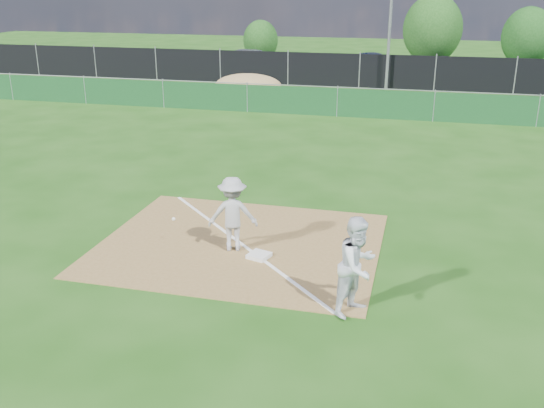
% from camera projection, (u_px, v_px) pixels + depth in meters
% --- Properties ---
extents(ground, '(90.00, 90.00, 0.00)m').
position_uv_depth(ground, '(315.00, 145.00, 21.45)').
color(ground, '#19460F').
rests_on(ground, ground).
extents(infield_dirt, '(6.00, 5.00, 0.02)m').
position_uv_depth(infield_dirt, '(240.00, 244.00, 13.26)').
color(infield_dirt, brown).
rests_on(infield_dirt, ground).
extents(foul_line, '(5.01, 5.01, 0.01)m').
position_uv_depth(foul_line, '(240.00, 243.00, 13.25)').
color(foul_line, white).
rests_on(foul_line, infield_dirt).
extents(green_fence, '(44.00, 0.05, 1.20)m').
position_uv_depth(green_fence, '(337.00, 102.00, 25.80)').
color(green_fence, '#103E1B').
rests_on(green_fence, ground).
extents(dirt_mound, '(3.38, 2.60, 1.17)m').
position_uv_depth(dirt_mound, '(248.00, 86.00, 30.15)').
color(dirt_mound, olive).
rests_on(dirt_mound, ground).
extents(black_fence, '(46.00, 0.04, 1.80)m').
position_uv_depth(black_fence, '(359.00, 71.00, 32.97)').
color(black_fence, black).
rests_on(black_fence, ground).
extents(parking_lot, '(46.00, 9.00, 0.01)m').
position_uv_depth(parking_lot, '(368.00, 75.00, 37.83)').
color(parking_lot, black).
rests_on(parking_lot, ground).
extents(light_pole, '(0.16, 0.16, 8.00)m').
position_uv_depth(light_pole, '(391.00, 12.00, 31.29)').
color(light_pole, slate).
rests_on(light_pole, ground).
extents(first_base, '(0.51, 0.51, 0.09)m').
position_uv_depth(first_base, '(259.00, 255.00, 12.55)').
color(first_base, silver).
rests_on(first_base, infield_dirt).
extents(play_at_first, '(1.92, 0.85, 1.61)m').
position_uv_depth(play_at_first, '(233.00, 214.00, 12.69)').
color(play_at_first, '#B0B0B3').
rests_on(play_at_first, infield_dirt).
extents(runner, '(1.00, 1.07, 1.76)m').
position_uv_depth(runner, '(358.00, 266.00, 10.22)').
color(runner, silver).
rests_on(runner, ground).
extents(car_left, '(4.65, 2.22, 1.54)m').
position_uv_depth(car_left, '(253.00, 60.00, 38.62)').
color(car_left, '#B8BAC0').
rests_on(car_left, parking_lot).
extents(car_mid, '(4.44, 2.20, 1.40)m').
position_uv_depth(car_mid, '(378.00, 65.00, 36.67)').
color(car_mid, black).
rests_on(car_mid, parking_lot).
extents(car_right, '(4.94, 2.43, 1.38)m').
position_uv_depth(car_right, '(483.00, 70.00, 34.76)').
color(car_right, black).
rests_on(car_right, parking_lot).
extents(tree_left, '(2.49, 2.49, 2.96)m').
position_uv_depth(tree_left, '(261.00, 41.00, 43.47)').
color(tree_left, '#382316').
rests_on(tree_left, ground).
extents(tree_mid, '(3.99, 3.99, 4.73)m').
position_uv_depth(tree_mid, '(433.00, 29.00, 41.32)').
color(tree_mid, '#382316').
rests_on(tree_mid, ground).
extents(tree_right, '(3.36, 3.36, 3.98)m').
position_uv_depth(tree_right, '(528.00, 37.00, 40.24)').
color(tree_right, '#382316').
rests_on(tree_right, ground).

